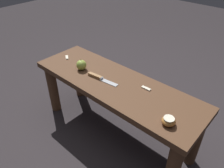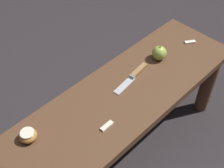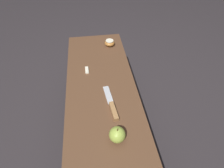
% 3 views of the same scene
% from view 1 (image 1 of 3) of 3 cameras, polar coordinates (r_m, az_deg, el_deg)
% --- Properties ---
extents(ground_plane, '(8.00, 8.00, 0.00)m').
position_cam_1_polar(ground_plane, '(1.77, 0.57, -12.14)').
color(ground_plane, '#2D282B').
extents(wooden_bench, '(1.24, 0.40, 0.47)m').
position_cam_1_polar(wooden_bench, '(1.52, 0.65, -2.64)').
color(wooden_bench, brown).
rests_on(wooden_bench, ground_plane).
extents(knife, '(0.24, 0.06, 0.02)m').
position_cam_1_polar(knife, '(1.49, -3.53, 1.72)').
color(knife, '#B7BABF').
rests_on(knife, wooden_bench).
extents(apple_whole, '(0.07, 0.07, 0.08)m').
position_cam_1_polar(apple_whole, '(1.59, -8.00, 4.94)').
color(apple_whole, '#9EB747').
rests_on(apple_whole, wooden_bench).
extents(apple_cut, '(0.07, 0.07, 0.04)m').
position_cam_1_polar(apple_cut, '(1.18, 14.56, -9.34)').
color(apple_cut, '#B27233').
rests_on(apple_cut, wooden_bench).
extents(apple_slice_near_knife, '(0.06, 0.02, 0.01)m').
position_cam_1_polar(apple_slice_near_knife, '(1.41, 8.90, -1.11)').
color(apple_slice_near_knife, silver).
rests_on(apple_slice_near_knife, wooden_bench).
extents(apple_slice_center, '(0.06, 0.05, 0.01)m').
position_cam_1_polar(apple_slice_center, '(1.79, -11.67, 6.84)').
color(apple_slice_center, silver).
rests_on(apple_slice_center, wooden_bench).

